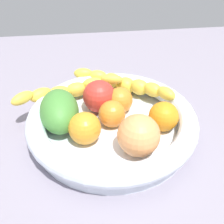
% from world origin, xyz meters
% --- Properties ---
extents(kitchen_counter, '(1.20, 1.20, 0.03)m').
position_xyz_m(kitchen_counter, '(0.00, 0.00, 0.01)').
color(kitchen_counter, gray).
rests_on(kitchen_counter, ground).
extents(fruit_bowl, '(0.32, 0.32, 0.06)m').
position_xyz_m(fruit_bowl, '(0.00, 0.00, 0.06)').
color(fruit_bowl, white).
rests_on(fruit_bowl, kitchen_counter).
extents(banana_draped_left, '(0.21, 0.15, 0.05)m').
position_xyz_m(banana_draped_left, '(0.04, 0.10, 0.08)').
color(banana_draped_left, yellow).
rests_on(banana_draped_left, fruit_bowl).
extents(banana_draped_right, '(0.23, 0.10, 0.05)m').
position_xyz_m(banana_draped_right, '(-0.08, 0.09, 0.08)').
color(banana_draped_right, yellow).
rests_on(banana_draped_right, fruit_bowl).
extents(orange_front, '(0.06, 0.06, 0.06)m').
position_xyz_m(orange_front, '(0.09, -0.02, 0.08)').
color(orange_front, orange).
rests_on(orange_front, fruit_bowl).
extents(orange_mid_left, '(0.06, 0.06, 0.06)m').
position_xyz_m(orange_mid_left, '(-0.05, -0.04, 0.08)').
color(orange_mid_left, orange).
rests_on(orange_mid_left, fruit_bowl).
extents(orange_mid_right, '(0.05, 0.05, 0.05)m').
position_xyz_m(orange_mid_right, '(-0.00, 0.00, 0.07)').
color(orange_mid_right, orange).
rests_on(orange_mid_right, fruit_bowl).
extents(orange_rear, '(0.05, 0.05, 0.05)m').
position_xyz_m(orange_rear, '(0.02, 0.04, 0.08)').
color(orange_rear, orange).
rests_on(orange_rear, fruit_bowl).
extents(mango_green, '(0.08, 0.12, 0.07)m').
position_xyz_m(mango_green, '(-0.10, 0.01, 0.08)').
color(mango_green, '#498E39').
rests_on(mango_green, fruit_bowl).
extents(peach_blush, '(0.07, 0.07, 0.07)m').
position_xyz_m(peach_blush, '(0.03, -0.08, 0.08)').
color(peach_blush, '#F89E5B').
rests_on(peach_blush, fruit_bowl).
extents(tomato_red, '(0.07, 0.07, 0.07)m').
position_xyz_m(tomato_red, '(-0.02, 0.05, 0.08)').
color(tomato_red, red).
rests_on(tomato_red, fruit_bowl).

